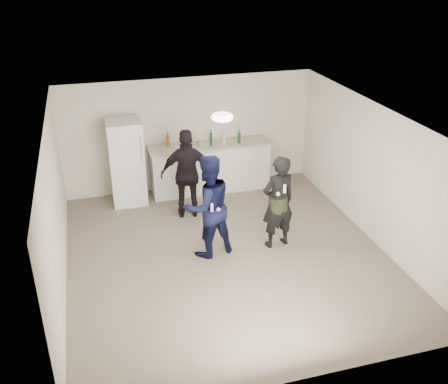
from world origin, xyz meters
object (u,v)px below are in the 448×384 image
object	(u,v)px
fridge	(127,162)
spectator	(188,174)
shaker	(198,144)
counter	(210,168)
man	(208,206)
woman	(278,202)

from	to	relation	value
fridge	spectator	bearing A→B (deg)	-41.44
shaker	counter	bearing A→B (deg)	24.90
shaker	man	size ratio (longest dim) A/B	0.09
counter	spectator	distance (m)	1.32
man	spectator	world-z (taller)	man
counter	shaker	world-z (taller)	shaker
fridge	man	xyz separation A→B (m)	(1.13, -2.43, 0.03)
spectator	fridge	bearing A→B (deg)	-30.68
counter	spectator	bearing A→B (deg)	-124.67
shaker	man	xyz separation A→B (m)	(-0.38, -2.36, -0.25)
counter	fridge	distance (m)	1.85
counter	spectator	world-z (taller)	spectator
shaker	spectator	xyz separation A→B (m)	(-0.42, -0.90, -0.26)
shaker	man	bearing A→B (deg)	-99.14
shaker	man	world-z (taller)	man
counter	man	size ratio (longest dim) A/B	1.40
fridge	man	bearing A→B (deg)	-64.98
counter	fridge	bearing A→B (deg)	-177.79
spectator	shaker	bearing A→B (deg)	-104.20
counter	shaker	bearing A→B (deg)	-155.10
woman	fridge	bearing A→B (deg)	-56.47
counter	woman	size ratio (longest dim) A/B	1.49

